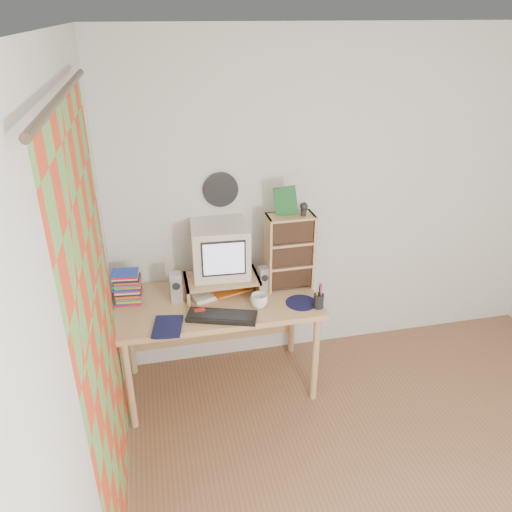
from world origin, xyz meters
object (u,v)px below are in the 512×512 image
crt_monitor (220,251)px  keyboard (222,316)px  dvd_stack (128,287)px  cd_rack (289,251)px  mug (259,301)px  diary (153,326)px  desk (217,311)px

crt_monitor → keyboard: bearing=-95.3°
crt_monitor → dvd_stack: size_ratio=1.60×
dvd_stack → cd_rack: 1.15m
mug → diary: bearing=-171.5°
desk → cd_rack: bearing=3.2°
crt_monitor → dvd_stack: bearing=-172.2°
cd_rack → crt_monitor: bearing=172.8°
mug → diary: mug is taller
desk → crt_monitor: crt_monitor is taller
crt_monitor → cd_rack: size_ratio=0.70×
dvd_stack → mug: (0.86, -0.25, -0.07)m
desk → keyboard: keyboard is taller
dvd_stack → mug: dvd_stack is taller
keyboard → dvd_stack: (-0.59, 0.34, 0.10)m
desk → diary: bearing=-144.5°
desk → dvd_stack: size_ratio=5.84×
desk → diary: diary is taller
keyboard → diary: (-0.44, -0.02, 0.01)m
diary → dvd_stack: bearing=122.8°
keyboard → diary: diary is taller
desk → dvd_stack: dvd_stack is taller
diary → desk: bearing=45.8°
mug → keyboard: bearing=-161.9°
desk → cd_rack: (0.54, 0.03, 0.41)m
cd_rack → mug: cd_rack is taller
cd_rack → dvd_stack: bearing=179.1°
keyboard → diary: size_ratio=2.06×
cd_rack → desk: bearing=-177.4°
diary → mug: bearing=18.8°
desk → crt_monitor: bearing=57.6°
desk → crt_monitor: 0.45m
dvd_stack → diary: size_ratio=1.09×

